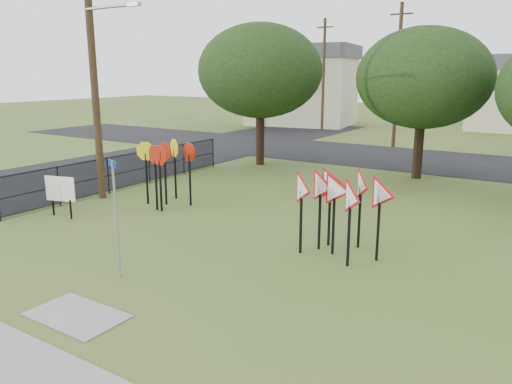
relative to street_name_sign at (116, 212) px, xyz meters
The scene contains 16 objects.
ground 1.89m from the street_name_sign, 36.65° to the left, with size 140.00×140.00×0.00m, color #425A21.
street_left 15.51m from the street_name_sign, 136.80° to the left, with size 8.00×50.00×0.02m, color black.
street_far 20.64m from the street_name_sign, 87.90° to the left, with size 60.00×8.00×0.02m, color black.
curb_pad 2.57m from the street_name_sign, 67.69° to the right, with size 2.00×1.20×0.02m, color gray.
street_name_sign is the anchor object (origin of this frame).
stop_sign_cluster 6.65m from the street_name_sign, 123.10° to the left, with size 2.22×1.84×2.36m.
yield_sign_cluster 5.72m from the street_name_sign, 49.36° to the left, with size 2.83×2.19×2.31m.
info_board 6.14m from the street_name_sign, 155.80° to the left, with size 1.10×0.35×1.41m.
utility_pole_main 8.96m from the street_name_sign, 142.03° to the left, with size 3.55×0.33×10.00m.
far_pole_a 24.77m from the street_name_sign, 92.90° to the left, with size 1.40×0.24×9.00m.
far_pole_c 32.07m from the street_name_sign, 106.83° to the left, with size 1.40×0.24×9.00m.
fence_run 9.70m from the street_name_sign, 135.14° to the left, with size 0.05×11.55×1.50m.
house_left 37.07m from the street_name_sign, 110.97° to the left, with size 10.58×8.88×7.20m.
tree_near_left 15.81m from the street_name_sign, 109.81° to the left, with size 6.40×6.40×7.27m.
tree_near_mid 16.07m from the street_name_sign, 79.96° to the left, with size 6.00×6.00×6.80m.
tree_far_left 34.33m from the street_name_sign, 116.51° to the left, with size 6.80×6.80×7.73m.
Camera 1 is at (8.06, -8.19, 4.81)m, focal length 35.00 mm.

